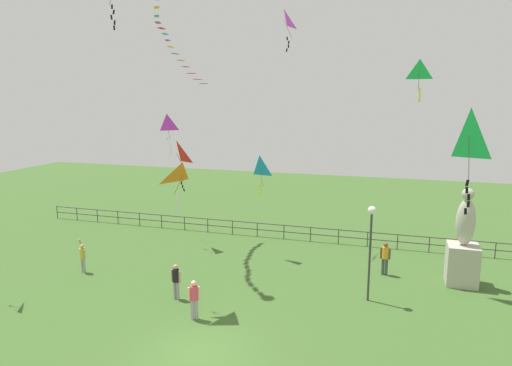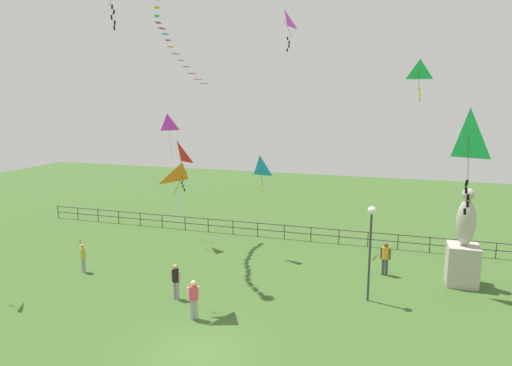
# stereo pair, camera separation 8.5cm
# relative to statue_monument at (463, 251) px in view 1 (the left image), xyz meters

# --- Properties ---
(ground_plane) EXTENTS (80.00, 80.00, 0.00)m
(ground_plane) POSITION_rel_statue_monument_xyz_m (-9.80, -9.44, -1.67)
(ground_plane) COLOR #3D6028
(statue_monument) EXTENTS (1.44, 1.44, 4.80)m
(statue_monument) POSITION_rel_statue_monument_xyz_m (0.00, 0.00, 0.00)
(statue_monument) COLOR #B2AD9E
(statue_monument) RESTS_ON ground_plane
(lamppost) EXTENTS (0.36, 0.36, 4.38)m
(lamppost) POSITION_rel_statue_monument_xyz_m (-4.26, -3.25, 1.52)
(lamppost) COLOR #38383D
(lamppost) RESTS_ON ground_plane
(person_0) EXTENTS (0.46, 0.37, 1.80)m
(person_0) POSITION_rel_statue_monument_xyz_m (-18.74, -4.18, -0.76)
(person_0) COLOR #99999E
(person_0) RESTS_ON ground_plane
(person_1) EXTENTS (0.53, 0.32, 1.74)m
(person_1) POSITION_rel_statue_monument_xyz_m (-3.62, 0.12, -0.67)
(person_1) COLOR #3F4C47
(person_1) RESTS_ON ground_plane
(person_2) EXTENTS (0.49, 0.31, 1.65)m
(person_2) POSITION_rel_statue_monument_xyz_m (-12.60, -5.67, -0.72)
(person_2) COLOR #99999E
(person_2) RESTS_ON ground_plane
(person_3) EXTENTS (0.45, 0.31, 1.69)m
(person_3) POSITION_rel_statue_monument_xyz_m (-11.01, -7.19, -0.70)
(person_3) COLOR #99999E
(person_3) RESTS_ON ground_plane
(kite_0) EXTENTS (1.05, 1.29, 2.13)m
(kite_0) POSITION_rel_statue_monument_xyz_m (-11.73, -6.43, 4.18)
(kite_0) COLOR orange
(kite_1) EXTENTS (0.88, 0.75, 1.88)m
(kite_1) POSITION_rel_statue_monument_xyz_m (-2.57, -0.78, 8.53)
(kite_1) COLOR #1EB759
(kite_2) EXTENTS (0.92, 1.20, 2.40)m
(kite_2) POSITION_rel_statue_monument_xyz_m (-10.11, 4.16, 11.84)
(kite_2) COLOR #B22DB2
(kite_4) EXTENTS (0.94, 0.99, 2.78)m
(kite_4) POSITION_rel_statue_monument_xyz_m (-17.58, 3.36, 5.69)
(kite_4) COLOR #B22DB2
(kite_5) EXTENTS (1.14, 1.21, 3.08)m
(kite_5) POSITION_rel_statue_monument_xyz_m (-15.85, 1.19, 4.02)
(kite_5) COLOR red
(kite_6) EXTENTS (0.92, 0.79, 3.21)m
(kite_6) POSITION_rel_statue_monument_xyz_m (-1.40, -8.60, 6.18)
(kite_6) COLOR #1EB759
(kite_8) EXTENTS (0.92, 0.68, 2.29)m
(kite_8) POSITION_rel_statue_monument_xyz_m (-10.59, 0.81, 3.56)
(kite_8) COLOR #198CD1
(streamer_kite) EXTENTS (2.00, 7.60, 4.66)m
(streamer_kite) POSITION_rel_statue_monument_xyz_m (-14.72, -2.06, 12.02)
(streamer_kite) COLOR #19B2B2
(waterfront_railing) EXTENTS (36.06, 0.06, 0.95)m
(waterfront_railing) POSITION_rel_statue_monument_xyz_m (-10.12, 4.56, -1.04)
(waterfront_railing) COLOR #4C4742
(waterfront_railing) RESTS_ON ground_plane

